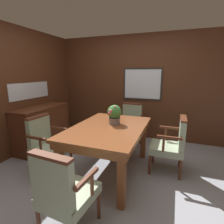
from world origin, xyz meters
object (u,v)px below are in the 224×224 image
at_px(chair_head_far, 130,123).
at_px(potted_plant, 114,114).
at_px(chair_left_near, 47,143).
at_px(chair_head_near, 64,191).
at_px(dining_table, 109,133).
at_px(sideboard_cabinet, 42,127).
at_px(chair_right_far, 172,143).

distance_m(chair_head_far, potted_plant, 1.11).
bearing_deg(chair_left_near, chair_head_near, -131.13).
bearing_deg(chair_head_near, dining_table, -85.14).
relative_size(chair_left_near, potted_plant, 2.97).
relative_size(dining_table, chair_left_near, 1.70).
distance_m(chair_head_far, sideboard_cabinet, 1.88).
bearing_deg(chair_head_near, chair_head_far, -86.31).
bearing_deg(chair_head_near, chair_right_far, -116.47).
bearing_deg(dining_table, chair_head_near, -89.24).
relative_size(dining_table, chair_head_near, 1.70).
bearing_deg(chair_left_near, chair_head_far, -30.98).
relative_size(chair_head_near, sideboard_cabinet, 0.75).
height_order(dining_table, chair_left_near, chair_left_near).
bearing_deg(potted_plant, chair_head_far, 89.87).
relative_size(chair_head_far, chair_head_near, 1.00).
distance_m(chair_left_near, chair_head_near, 1.29).
distance_m(chair_right_far, potted_plant, 1.03).
distance_m(dining_table, chair_head_near, 1.22).
bearing_deg(chair_head_far, potted_plant, -84.56).
bearing_deg(chair_head_near, chair_left_near, -38.53).
bearing_deg(chair_right_far, dining_table, -69.63).
xyz_separation_m(chair_head_far, chair_left_near, (-0.97, -1.52, 0.00)).
bearing_deg(sideboard_cabinet, dining_table, -13.32).
bearing_deg(chair_head_far, dining_table, -86.03).
bearing_deg(chair_left_near, dining_table, -69.12).
height_order(chair_right_far, potted_plant, potted_plant).
distance_m(dining_table, sideboard_cabinet, 1.73).
bearing_deg(chair_right_far, chair_head_far, -133.15).
bearing_deg(dining_table, chair_left_near, -160.63).
bearing_deg(sideboard_cabinet, potted_plant, -7.40).
bearing_deg(chair_right_far, potted_plant, -79.10).
xyz_separation_m(chair_head_far, potted_plant, (-0.00, -1.02, 0.44)).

